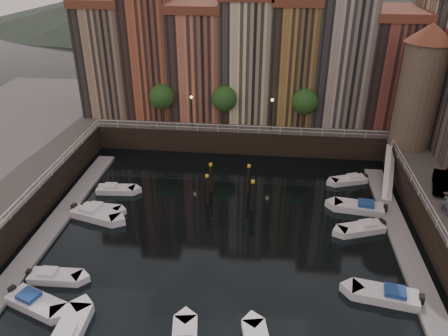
# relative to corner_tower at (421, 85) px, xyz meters

# --- Properties ---
(ground) EXTENTS (200.00, 200.00, 0.00)m
(ground) POSITION_rel_corner_tower_xyz_m (-20.00, -14.50, -10.19)
(ground) COLOR black
(ground) RESTS_ON ground
(quay_far) EXTENTS (80.00, 20.00, 3.00)m
(quay_far) POSITION_rel_corner_tower_xyz_m (-20.00, 11.50, -8.69)
(quay_far) COLOR black
(quay_far) RESTS_ON ground
(dock_left) EXTENTS (2.00, 28.00, 0.35)m
(dock_left) POSITION_rel_corner_tower_xyz_m (-36.20, -15.50, -10.02)
(dock_left) COLOR gray
(dock_left) RESTS_ON ground
(dock_right) EXTENTS (2.00, 28.00, 0.35)m
(dock_right) POSITION_rel_corner_tower_xyz_m (-3.80, -15.50, -10.02)
(dock_right) COLOR gray
(dock_right) RESTS_ON ground
(far_terrace) EXTENTS (48.70, 10.30, 17.50)m
(far_terrace) POSITION_rel_corner_tower_xyz_m (-16.69, 9.00, 0.76)
(far_terrace) COLOR #997D61
(far_terrace) RESTS_ON quay_far
(corner_tower) EXTENTS (5.20, 5.20, 13.80)m
(corner_tower) POSITION_rel_corner_tower_xyz_m (0.00, 0.00, 0.00)
(corner_tower) COLOR #6B5B4C
(corner_tower) RESTS_ON quay_right
(promenade_trees) EXTENTS (21.20, 3.20, 5.20)m
(promenade_trees) POSITION_rel_corner_tower_xyz_m (-21.33, 3.70, -3.61)
(promenade_trees) COLOR black
(promenade_trees) RESTS_ON quay_far
(street_lamps) EXTENTS (10.36, 0.36, 4.18)m
(street_lamps) POSITION_rel_corner_tower_xyz_m (-21.00, 2.70, -4.30)
(street_lamps) COLOR black
(street_lamps) RESTS_ON quay_far
(railings) EXTENTS (36.08, 34.04, 0.52)m
(railings) POSITION_rel_corner_tower_xyz_m (-20.00, -9.62, -6.41)
(railings) COLOR white
(railings) RESTS_ON ground
(gangway) EXTENTS (2.78, 8.32, 3.73)m
(gangway) POSITION_rel_corner_tower_xyz_m (-2.90, -4.50, -8.28)
(gangway) COLOR white
(gangway) RESTS_ON ground
(mooring_pilings) EXTENTS (4.99, 3.65, 3.78)m
(mooring_pilings) POSITION_rel_corner_tower_xyz_m (-20.02, -9.52, -8.54)
(mooring_pilings) COLOR black
(mooring_pilings) RESTS_ON ground
(boat_left_0) EXTENTS (5.03, 3.31, 1.13)m
(boat_left_0) POSITION_rel_corner_tower_xyz_m (-32.98, -26.06, -9.81)
(boat_left_0) COLOR silver
(boat_left_0) RESTS_ON ground
(boat_left_1) EXTENTS (4.40, 1.72, 1.01)m
(boat_left_1) POSITION_rel_corner_tower_xyz_m (-32.85, -23.15, -9.86)
(boat_left_1) COLOR silver
(boat_left_1) RESTS_ON ground
(boat_left_2) EXTENTS (5.34, 3.14, 1.20)m
(boat_left_2) POSITION_rel_corner_tower_xyz_m (-32.85, -14.26, -9.79)
(boat_left_2) COLOR silver
(boat_left_2) RESTS_ON ground
(boat_left_3) EXTENTS (4.13, 1.71, 0.94)m
(boat_left_3) POSITION_rel_corner_tower_xyz_m (-32.72, -13.14, -9.88)
(boat_left_3) COLOR silver
(boat_left_3) RESTS_ON ground
(boat_left_4) EXTENTS (4.37, 1.87, 0.99)m
(boat_left_4) POSITION_rel_corner_tower_xyz_m (-32.51, -9.26, -9.86)
(boat_left_4) COLOR silver
(boat_left_4) RESTS_ON ground
(boat_right_1) EXTENTS (5.31, 2.70, 1.19)m
(boat_right_1) POSITION_rel_corner_tower_xyz_m (-6.77, -22.48, -9.79)
(boat_right_1) COLOR silver
(boat_right_1) RESTS_ON ground
(boat_right_2) EXTENTS (4.64, 3.00, 1.04)m
(boat_right_2) POSITION_rel_corner_tower_xyz_m (-7.11, -13.75, -9.84)
(boat_right_2) COLOR silver
(boat_right_2) RESTS_ON ground
(boat_right_3) EXTENTS (5.24, 2.50, 1.18)m
(boat_right_3) POSITION_rel_corner_tower_xyz_m (-6.74, -10.13, -9.80)
(boat_right_3) COLOR silver
(boat_right_3) RESTS_ON ground
(boat_right_4) EXTENTS (4.26, 2.71, 0.96)m
(boat_right_4) POSITION_rel_corner_tower_xyz_m (-6.93, -4.36, -9.87)
(boat_right_4) COLOR silver
(boat_right_4) RESTS_ON ground
(boat_near_0) EXTENTS (1.97, 5.12, 1.17)m
(boat_near_0) POSITION_rel_corner_tower_xyz_m (-29.28, -28.56, -9.80)
(boat_near_0) COLOR silver
(boat_near_0) RESTS_ON ground
(car_b) EXTENTS (2.64, 4.55, 1.42)m
(car_b) POSITION_rel_corner_tower_xyz_m (0.42, -10.21, -6.49)
(car_b) COLOR gray
(car_b) RESTS_ON quay_right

